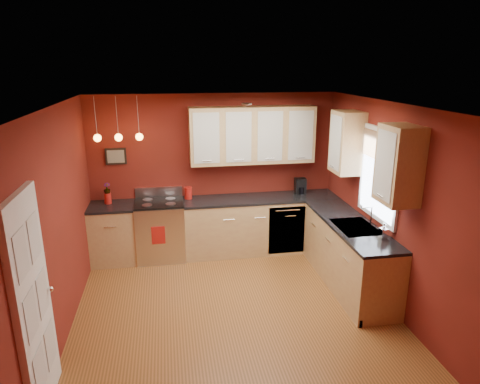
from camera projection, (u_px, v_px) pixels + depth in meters
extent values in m
plane|color=#98592C|center=(235.00, 312.00, 5.47)|extent=(4.20, 4.20, 0.00)
cube|color=#ECE6CD|center=(234.00, 106.00, 4.72)|extent=(4.00, 4.20, 0.02)
cube|color=maroon|center=(214.00, 173.00, 7.07)|extent=(4.00, 0.02, 2.60)
cube|color=maroon|center=(280.00, 314.00, 3.11)|extent=(4.00, 0.02, 2.60)
cube|color=maroon|center=(58.00, 227.00, 4.77)|extent=(0.02, 4.20, 2.60)
cube|color=maroon|center=(390.00, 207.00, 5.42)|extent=(0.02, 4.20, 2.60)
cube|color=tan|center=(114.00, 234.00, 6.77)|extent=(0.70, 0.60, 0.90)
cube|color=tan|center=(261.00, 225.00, 7.16)|extent=(2.54, 0.60, 0.90)
cube|color=tan|center=(348.00, 255.00, 6.04)|extent=(0.60, 2.10, 0.90)
cube|color=black|center=(111.00, 206.00, 6.63)|extent=(0.70, 0.62, 0.04)
cube|color=black|center=(261.00, 198.00, 7.02)|extent=(2.54, 0.62, 0.04)
cube|color=black|center=(351.00, 224.00, 5.91)|extent=(0.62, 2.10, 0.04)
cube|color=silver|center=(161.00, 231.00, 6.89)|extent=(0.76, 0.64, 0.92)
cube|color=black|center=(160.00, 237.00, 6.60)|extent=(0.55, 0.02, 0.32)
cylinder|color=silver|center=(160.00, 223.00, 6.52)|extent=(0.60, 0.02, 0.02)
cube|color=black|center=(159.00, 203.00, 6.75)|extent=(0.76, 0.60, 0.03)
cylinder|color=#949499|center=(147.00, 205.00, 6.58)|extent=(0.16, 0.16, 0.01)
cylinder|color=#949499|center=(171.00, 204.00, 6.64)|extent=(0.16, 0.16, 0.01)
cylinder|color=#949499|center=(148.00, 200.00, 6.84)|extent=(0.16, 0.16, 0.01)
cylinder|color=#949499|center=(170.00, 198.00, 6.90)|extent=(0.16, 0.16, 0.01)
cube|color=silver|center=(159.00, 192.00, 7.00)|extent=(0.76, 0.04, 0.16)
cube|color=silver|center=(287.00, 230.00, 6.94)|extent=(0.60, 0.02, 0.80)
cube|color=#949499|center=(355.00, 228.00, 5.77)|extent=(0.50, 0.70, 0.05)
cube|color=black|center=(350.00, 225.00, 5.93)|extent=(0.42, 0.30, 0.02)
cube|color=black|center=(361.00, 234.00, 5.61)|extent=(0.42, 0.30, 0.02)
cylinder|color=white|center=(372.00, 216.00, 5.75)|extent=(0.02, 0.02, 0.28)
cylinder|color=white|center=(367.00, 207.00, 5.71)|extent=(0.16, 0.02, 0.02)
cube|color=white|center=(380.00, 175.00, 5.60)|extent=(0.04, 1.02, 1.22)
cube|color=white|center=(379.00, 175.00, 5.60)|extent=(0.01, 0.90, 1.10)
cube|color=olive|center=(380.00, 147.00, 5.49)|extent=(0.02, 0.96, 0.36)
cube|color=white|center=(33.00, 306.00, 3.72)|extent=(0.06, 0.82, 2.05)
cube|color=silver|center=(21.00, 254.00, 3.39)|extent=(0.00, 0.28, 0.40)
cube|color=silver|center=(34.00, 237.00, 3.73)|extent=(0.00, 0.28, 0.40)
cube|color=silver|center=(31.00, 315.00, 3.55)|extent=(0.00, 0.28, 0.40)
cube|color=silver|center=(43.00, 293.00, 3.89)|extent=(0.00, 0.28, 0.40)
cube|color=silver|center=(40.00, 370.00, 3.71)|extent=(0.00, 0.28, 0.40)
cube|color=silver|center=(50.00, 344.00, 4.05)|extent=(0.00, 0.28, 0.40)
sphere|color=white|center=(50.00, 289.00, 4.05)|extent=(0.06, 0.06, 0.06)
cube|color=tan|center=(252.00, 135.00, 6.82)|extent=(2.00, 0.35, 0.90)
cube|color=tan|center=(370.00, 152.00, 5.51)|extent=(0.35, 1.95, 0.90)
cube|color=black|center=(116.00, 156.00, 6.70)|extent=(0.32, 0.03, 0.26)
cylinder|color=#949499|center=(95.00, 117.00, 6.17)|extent=(0.01, 0.01, 0.60)
sphere|color=#FFA53F|center=(97.00, 138.00, 6.26)|extent=(0.11, 0.11, 0.11)
cylinder|color=#949499|center=(117.00, 117.00, 6.22)|extent=(0.01, 0.01, 0.60)
sphere|color=#FFA53F|center=(119.00, 137.00, 6.30)|extent=(0.11, 0.11, 0.11)
cylinder|color=#949499|center=(138.00, 117.00, 6.27)|extent=(0.01, 0.01, 0.60)
sphere|color=#FFA53F|center=(139.00, 137.00, 6.35)|extent=(0.11, 0.11, 0.11)
cylinder|color=#AB1712|center=(188.00, 193.00, 6.92)|extent=(0.12, 0.12, 0.18)
cylinder|color=#AB1712|center=(188.00, 188.00, 6.89)|extent=(0.13, 0.13, 0.02)
cylinder|color=#AB1712|center=(108.00, 198.00, 6.68)|extent=(0.11, 0.11, 0.17)
imported|color=#AB1712|center=(107.00, 189.00, 6.63)|extent=(0.11, 0.11, 0.18)
cube|color=black|center=(300.00, 186.00, 7.21)|extent=(0.19, 0.16, 0.26)
cylinder|color=black|center=(301.00, 190.00, 7.18)|extent=(0.10, 0.10, 0.12)
imported|color=white|center=(384.00, 231.00, 5.34)|extent=(0.10, 0.10, 0.21)
cube|color=#AB1712|center=(158.00, 235.00, 6.55)|extent=(0.21, 0.01, 0.28)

